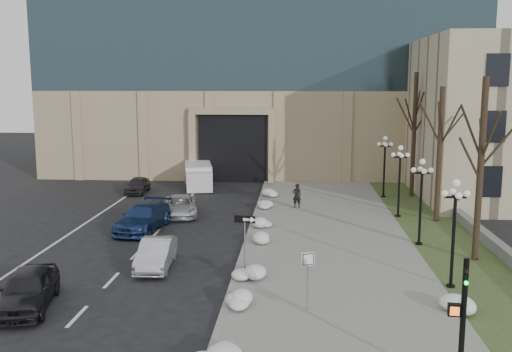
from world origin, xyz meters
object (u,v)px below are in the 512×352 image
at_px(car_e, 138,185).
at_px(keep_sign, 308,269).
at_px(car_a, 28,289).
at_px(traffic_signal, 461,328).
at_px(pedestrian, 297,196).
at_px(car_d, 180,206).
at_px(box_truck, 198,176).
at_px(lamppost_a, 454,219).
at_px(lamppost_d, 385,158).
at_px(lamppost_b, 421,190).
at_px(lamppost_c, 400,171).
at_px(car_c, 143,217).
at_px(car_b, 156,254).
at_px(one_way_sign, 248,226).

bearing_deg(car_e, keep_sign, -63.05).
xyz_separation_m(car_a, car_e, (-2.30, 23.51, -0.13)).
bearing_deg(traffic_signal, pedestrian, 107.23).
distance_m(car_e, pedestrian, 13.68).
relative_size(car_d, box_truck, 0.72).
bearing_deg(lamppost_a, lamppost_d, 90.00).
distance_m(car_e, lamppost_b, 23.79).
xyz_separation_m(car_d, lamppost_c, (14.31, 0.30, 2.43)).
distance_m(car_c, lamppost_a, 18.16).
distance_m(keep_sign, lamppost_c, 17.19).
height_order(car_a, lamppost_a, lamppost_a).
height_order(car_b, car_d, car_b).
distance_m(car_c, traffic_signal, 22.08).
relative_size(lamppost_a, lamppost_c, 1.00).
height_order(car_c, lamppost_c, lamppost_c).
bearing_deg(car_a, lamppost_c, 31.73).
height_order(car_c, car_e, car_c).
bearing_deg(car_e, lamppost_c, -23.06).
height_order(car_b, lamppost_b, lamppost_b).
height_order(one_way_sign, lamppost_c, lamppost_c).
height_order(car_d, box_truck, box_truck).
relative_size(box_truck, traffic_signal, 1.62).
bearing_deg(car_c, lamppost_a, -21.86).
xyz_separation_m(car_b, one_way_sign, (4.45, -0.62, 1.59)).
relative_size(one_way_sign, keep_sign, 1.15).
bearing_deg(traffic_signal, box_truck, 118.45).
relative_size(car_b, box_truck, 0.64).
distance_m(car_b, traffic_signal, 15.34).
relative_size(one_way_sign, lamppost_c, 0.58).
bearing_deg(one_way_sign, car_d, 125.20).
bearing_deg(lamppost_d, car_b, -126.94).
xyz_separation_m(car_b, lamppost_d, (13.23, 17.60, 2.40)).
xyz_separation_m(traffic_signal, lamppost_b, (1.99, 14.96, 1.10)).
xyz_separation_m(lamppost_b, lamppost_d, (0.00, 13.00, 0.00)).
height_order(car_a, lamppost_b, lamppost_b).
xyz_separation_m(car_e, keep_sign, (13.16, -23.20, 1.11)).
bearing_deg(box_truck, car_e, -158.66).
relative_size(box_truck, one_way_sign, 2.35).
relative_size(car_c, keep_sign, 2.22).
relative_size(car_b, pedestrian, 2.44).
relative_size(car_d, lamppost_d, 0.98).
distance_m(car_a, box_truck, 26.47).
height_order(car_b, lamppost_c, lamppost_c).
relative_size(keep_sign, lamppost_d, 0.50).
distance_m(car_b, lamppost_c, 17.43).
xyz_separation_m(car_c, lamppost_d, (15.73, 10.72, 2.30)).
xyz_separation_m(car_e, lamppost_b, (19.30, -13.70, 2.43)).
relative_size(car_a, keep_sign, 1.89).
bearing_deg(lamppost_b, lamppost_d, 90.00).
bearing_deg(car_d, car_b, -96.22).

